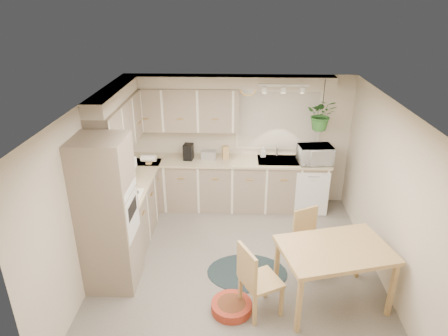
{
  "coord_description": "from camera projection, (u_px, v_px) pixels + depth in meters",
  "views": [
    {
      "loc": [
        -0.03,
        -4.76,
        3.67
      ],
      "look_at": [
        -0.21,
        0.55,
        1.33
      ],
      "focal_mm": 32.0,
      "sensor_mm": 36.0,
      "label": 1
    }
  ],
  "objects": [
    {
      "name": "hanging_plant",
      "position": [
        321.0,
        118.0,
        6.64
      ],
      "size": [
        0.56,
        0.6,
        0.41
      ],
      "primitive_type": "imported",
      "rotation": [
        0.0,
        0.0,
        -0.17
      ],
      "color": "#2C6528",
      "rests_on": "ceiling"
    },
    {
      "name": "upper_cab_back",
      "position": [
        181.0,
        109.0,
        6.89
      ],
      "size": [
        2.0,
        0.35,
        0.75
      ],
      "primitive_type": "cube",
      "color": "gray",
      "rests_on": "wall_back"
    },
    {
      "name": "wall_back",
      "position": [
        238.0,
        140.0,
        7.27
      ],
      "size": [
        4.0,
        0.04,
        2.4
      ],
      "primitive_type": "cube",
      "color": "beige",
      "rests_on": "floor"
    },
    {
      "name": "wall_right",
      "position": [
        389.0,
        196.0,
        5.29
      ],
      "size": [
        0.04,
        4.2,
        2.4
      ],
      "primitive_type": "cube",
      "color": "beige",
      "rests_on": "floor"
    },
    {
      "name": "wall_clock",
      "position": [
        248.0,
        87.0,
        6.85
      ],
      "size": [
        0.3,
        0.03,
        0.3
      ],
      "primitive_type": "cylinder",
      "rotation": [
        1.57,
        0.0,
        0.0
      ],
      "color": "#E6B651",
      "rests_on": "wall_back"
    },
    {
      "name": "braided_rug",
      "position": [
        247.0,
        272.0,
        5.7
      ],
      "size": [
        1.16,
        0.88,
        0.01
      ],
      "primitive_type": "ellipsoid",
      "rotation": [
        0.0,
        0.0,
        -0.01
      ],
      "color": "black",
      "rests_on": "floor"
    },
    {
      "name": "pet_bed",
      "position": [
        232.0,
        307.0,
        5.0
      ],
      "size": [
        0.53,
        0.53,
        0.12
      ],
      "primitive_type": "cylinder",
      "rotation": [
        0.0,
        0.0,
        -0.04
      ],
      "color": "#B93A25",
      "rests_on": "floor"
    },
    {
      "name": "soffit_left",
      "position": [
        114.0,
        94.0,
        5.88
      ],
      "size": [
        0.3,
        2.0,
        0.2
      ],
      "primitive_type": "cube",
      "color": "beige",
      "rests_on": "wall_left"
    },
    {
      "name": "ceiling",
      "position": [
        240.0,
        106.0,
        4.87
      ],
      "size": [
        4.2,
        4.2,
        0.0
      ],
      "primitive_type": "plane",
      "color": "silver",
      "rests_on": "wall_back"
    },
    {
      "name": "counter_left",
      "position": [
        132.0,
        182.0,
        6.32
      ],
      "size": [
        0.64,
        1.89,
        0.04
      ],
      "primitive_type": "cube",
      "color": "tan",
      "rests_on": "base_cab_left"
    },
    {
      "name": "soap_bottle",
      "position": [
        263.0,
        155.0,
        7.21
      ],
      "size": [
        0.11,
        0.2,
        0.09
      ],
      "primitive_type": "imported",
      "rotation": [
        0.0,
        0.0,
        0.12
      ],
      "color": "silver",
      "rests_on": "counter_back"
    },
    {
      "name": "upper_cab_left",
      "position": [
        119.0,
        125.0,
        6.07
      ],
      "size": [
        0.35,
        2.0,
        0.75
      ],
      "primitive_type": "cube",
      "color": "gray",
      "rests_on": "wall_left"
    },
    {
      "name": "cooktop",
      "position": [
        122.0,
        198.0,
        5.78
      ],
      "size": [
        0.52,
        0.58,
        0.02
      ],
      "primitive_type": "cube",
      "color": "silver",
      "rests_on": "counter_left"
    },
    {
      "name": "microwave",
      "position": [
        315.0,
        153.0,
        6.89
      ],
      "size": [
        0.61,
        0.39,
        0.39
      ],
      "primitive_type": "imported",
      "rotation": [
        0.0,
        0.0,
        0.13
      ],
      "color": "silver",
      "rests_on": "counter_back"
    },
    {
      "name": "chair_back",
      "position": [
        312.0,
        242.0,
        5.63
      ],
      "size": [
        0.56,
        0.56,
        0.89
      ],
      "primitive_type": "cube",
      "rotation": [
        0.0,
        0.0,
        3.63
      ],
      "color": "tan",
      "rests_on": "floor"
    },
    {
      "name": "range_hood",
      "position": [
        118.0,
        169.0,
        5.6
      ],
      "size": [
        0.4,
        0.6,
        0.14
      ],
      "primitive_type": "cube",
      "color": "silver",
      "rests_on": "upper_cab_left"
    },
    {
      "name": "floor",
      "position": [
        237.0,
        266.0,
        5.84
      ],
      "size": [
        4.2,
        4.2,
        0.0
      ],
      "primitive_type": "plane",
      "color": "slate",
      "rests_on": "ground"
    },
    {
      "name": "sink",
      "position": [
        278.0,
        162.0,
        7.1
      ],
      "size": [
        0.7,
        0.48,
        0.1
      ],
      "primitive_type": "cube",
      "color": "#9EA0A5",
      "rests_on": "counter_back"
    },
    {
      "name": "counter_back",
      "position": [
        227.0,
        161.0,
        7.11
      ],
      "size": [
        3.64,
        0.64,
        0.04
      ],
      "primitive_type": "cube",
      "color": "tan",
      "rests_on": "base_cab_back"
    },
    {
      "name": "wall_oven_face",
      "position": [
        132.0,
        216.0,
        5.11
      ],
      "size": [
        0.02,
        0.56,
        0.58
      ],
      "primitive_type": "cube",
      "color": "silver",
      "rests_on": "oven_stack"
    },
    {
      "name": "wall_left",
      "position": [
        91.0,
        191.0,
        5.42
      ],
      "size": [
        0.04,
        4.2,
        2.4
      ],
      "primitive_type": "cube",
      "color": "beige",
      "rests_on": "floor"
    },
    {
      "name": "toaster",
      "position": [
        209.0,
        155.0,
        7.11
      ],
      "size": [
        0.27,
        0.17,
        0.16
      ],
      "primitive_type": "cube",
      "rotation": [
        0.0,
        0.0,
        -0.06
      ],
      "color": "#9EA0A5",
      "rests_on": "counter_back"
    },
    {
      "name": "knife_block",
      "position": [
        225.0,
        152.0,
        7.11
      ],
      "size": [
        0.13,
        0.13,
        0.24
      ],
      "primitive_type": "cube",
      "rotation": [
        0.0,
        0.0,
        0.22
      ],
      "color": "tan",
      "rests_on": "counter_back"
    },
    {
      "name": "oven_stack",
      "position": [
        108.0,
        215.0,
        5.12
      ],
      "size": [
        0.65,
        0.65,
        2.1
      ],
      "primitive_type": "cube",
      "color": "gray",
      "rests_on": "floor"
    },
    {
      "name": "chair_left",
      "position": [
        261.0,
        279.0,
        4.84
      ],
      "size": [
        0.61,
        0.61,
        0.97
      ],
      "primitive_type": "cube",
      "rotation": [
        0.0,
        0.0,
        -1.09
      ],
      "color": "tan",
      "rests_on": "floor"
    },
    {
      "name": "wall_front",
      "position": [
        238.0,
        306.0,
        3.43
      ],
      "size": [
        4.0,
        0.04,
        2.4
      ],
      "primitive_type": "cube",
      "color": "beige",
      "rests_on": "floor"
    },
    {
      "name": "dining_table",
      "position": [
        332.0,
        275.0,
        5.01
      ],
      "size": [
        1.49,
        1.18,
        0.83
      ],
      "primitive_type": "cube",
      "rotation": [
        0.0,
        0.0,
        0.25
      ],
      "color": "tan",
      "rests_on": "floor"
    },
    {
      "name": "base_cab_back",
      "position": [
        227.0,
        184.0,
        7.31
      ],
      "size": [
        3.6,
        0.6,
        0.9
      ],
      "primitive_type": "cube",
      "color": "gray",
      "rests_on": "floor"
    },
    {
      "name": "dishwasher_front",
      "position": [
        312.0,
        195.0,
        6.99
      ],
      "size": [
        0.58,
        0.02,
        0.83
      ],
      "primitive_type": "cube",
      "color": "silver",
      "rests_on": "base_cab_back"
    },
    {
      "name": "track_light_bar",
      "position": [
        284.0,
        85.0,
        6.29
      ],
      "size": [
        0.8,
        0.04,
        0.04
      ],
      "primitive_type": "cube",
      "color": "silver",
      "rests_on": "ceiling"
    },
    {
      "name": "base_cab_left",
      "position": [
        134.0,
        208.0,
        6.51
      ],
      "size": [
        0.6,
        1.85,
        0.9
      ],
      "primitive_type": "cube",
      "color": "gray",
      "rests_on": "floor"
    },
    {
      "name": "window_frame",
      "position": [
        278.0,
        120.0,
        7.07
      ],
      "size": [
        1.5,
        0.02,
        1.1
      ],
      "primitive_type": "cube",
      "color": "beige",
      "rests_on": "wall_back"
    },
    {
      "name": "window_blinds",
      "position": [
        278.0,
        120.0,
        7.06
      ],
      "size": [
        1.4,
        0.02,
        1.0
      ],
      "primitive_type": "cube",
      "color": "beige",
      "rests_on": "wall_back"
    },
    {
      "name": "soffit_back",
      "position": [
        228.0,
        82.0,
        6.7
      ],
      "size": [
        3.6,
        0.3,
        0.2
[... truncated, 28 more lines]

